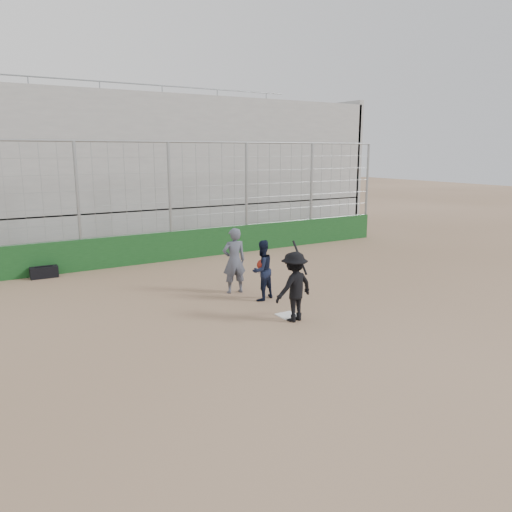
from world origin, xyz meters
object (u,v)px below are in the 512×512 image
batter_at_plate (294,286)px  umpire (234,264)px  catcher_crouched (262,280)px  equipment_bag (44,272)px

batter_at_plate → umpire: bearing=91.2°
catcher_crouched → umpire: umpire is taller
catcher_crouched → umpire: size_ratio=0.67×
umpire → equipment_bag: bearing=-38.2°
catcher_crouched → equipment_bag: bearing=129.5°
batter_at_plate → equipment_bag: size_ratio=2.19×
catcher_crouched → umpire: 1.02m
umpire → equipment_bag: (-4.07, 4.34, -0.62)m
batter_at_plate → catcher_crouched: batter_at_plate is taller
equipment_bag → umpire: bearing=-46.9°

